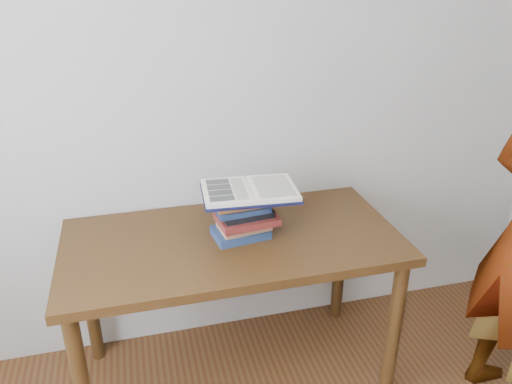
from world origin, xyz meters
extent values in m
cube|color=beige|center=(0.00, 1.75, 1.30)|extent=(3.50, 0.04, 2.60)
cube|color=#3F290F|center=(0.02, 1.38, 0.72)|extent=(1.38, 0.69, 0.04)
cylinder|color=#3F290F|center=(0.65, 1.09, 0.35)|extent=(0.06, 0.06, 0.70)
cylinder|color=#3F290F|center=(-0.61, 1.67, 0.35)|extent=(0.06, 0.06, 0.70)
cylinder|color=#3F290F|center=(0.65, 1.67, 0.35)|extent=(0.06, 0.06, 0.70)
cube|color=#19244B|center=(0.06, 1.38, 0.76)|extent=(0.24, 0.18, 0.04)
cube|color=#AB7958|center=(0.07, 1.38, 0.79)|extent=(0.22, 0.15, 0.03)
cube|color=maroon|center=(0.08, 1.38, 0.82)|extent=(0.26, 0.20, 0.03)
cube|color=black|center=(0.08, 1.39, 0.85)|extent=(0.22, 0.16, 0.03)
cube|color=#19244B|center=(0.06, 1.38, 0.88)|extent=(0.23, 0.18, 0.02)
cube|color=#B26728|center=(0.06, 1.39, 0.90)|extent=(0.22, 0.16, 0.03)
cube|color=black|center=(0.10, 1.40, 0.92)|extent=(0.40, 0.29, 0.01)
cube|color=silver|center=(0.01, 1.41, 0.94)|extent=(0.20, 0.27, 0.02)
cube|color=silver|center=(0.20, 1.40, 0.94)|extent=(0.20, 0.27, 0.02)
cylinder|color=silver|center=(0.10, 1.40, 0.94)|extent=(0.03, 0.25, 0.01)
cube|color=black|center=(-0.01, 1.49, 0.95)|extent=(0.10, 0.05, 0.00)
cube|color=black|center=(-0.02, 1.44, 0.95)|extent=(0.10, 0.05, 0.00)
cube|color=black|center=(-0.02, 1.39, 0.95)|extent=(0.10, 0.05, 0.00)
cube|color=black|center=(-0.03, 1.33, 0.95)|extent=(0.10, 0.05, 0.00)
cube|color=beige|center=(0.06, 1.41, 0.95)|extent=(0.06, 0.21, 0.00)
cube|color=beige|center=(0.20, 1.40, 0.95)|extent=(0.16, 0.22, 0.00)
camera|label=1|loc=(-0.34, -0.38, 1.77)|focal=35.00mm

